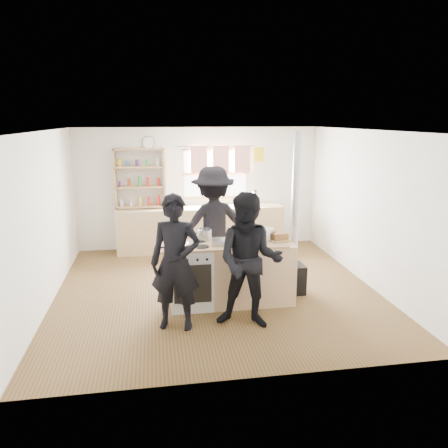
# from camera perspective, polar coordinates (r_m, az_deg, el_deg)

# --- Properties ---
(ground) EXTENTS (5.00, 5.00, 0.01)m
(ground) POSITION_cam_1_polar(r_m,az_deg,el_deg) (7.10, -1.02, -8.55)
(ground) COLOR brown
(ground) RESTS_ON ground
(back_counter) EXTENTS (3.40, 0.55, 0.90)m
(back_counter) POSITION_cam_1_polar(r_m,az_deg,el_deg) (9.05, -3.05, -0.59)
(back_counter) COLOR tan
(back_counter) RESTS_ON ground
(shelving_unit) EXTENTS (1.00, 0.28, 1.20)m
(shelving_unit) POSITION_cam_1_polar(r_m,az_deg,el_deg) (8.92, -10.95, 5.93)
(shelving_unit) COLOR tan
(shelving_unit) RESTS_ON back_counter
(thermos) EXTENTS (0.10, 0.10, 0.30)m
(thermos) POSITION_cam_1_polar(r_m,az_deg,el_deg) (9.11, 4.06, 3.36)
(thermos) COLOR silver
(thermos) RESTS_ON back_counter
(cooking_island) EXTENTS (1.97, 0.64, 0.93)m
(cooking_island) POSITION_cam_1_polar(r_m,az_deg,el_deg) (6.44, 0.95, -6.41)
(cooking_island) COLOR silver
(cooking_island) RESTS_ON ground
(skillet_greens) EXTENTS (0.42, 0.42, 0.05)m
(skillet_greens) POSITION_cam_1_polar(r_m,az_deg,el_deg) (6.11, -6.05, -2.74)
(skillet_greens) COLOR black
(skillet_greens) RESTS_ON cooking_island
(roast_tray) EXTENTS (0.34, 0.28, 0.07)m
(roast_tray) POSITION_cam_1_polar(r_m,az_deg,el_deg) (6.20, -0.19, -2.34)
(roast_tray) COLOR silver
(roast_tray) RESTS_ON cooking_island
(stockpot_stove) EXTENTS (0.23, 0.23, 0.19)m
(stockpot_stove) POSITION_cam_1_polar(r_m,az_deg,el_deg) (6.42, -2.61, -1.38)
(stockpot_stove) COLOR silver
(stockpot_stove) RESTS_ON cooking_island
(stockpot_counter) EXTENTS (0.27, 0.27, 0.21)m
(stockpot_counter) POSITION_cam_1_polar(r_m,az_deg,el_deg) (6.41, 5.25, -1.35)
(stockpot_counter) COLOR silver
(stockpot_counter) RESTS_ON cooking_island
(bread_board) EXTENTS (0.31, 0.24, 0.12)m
(bread_board) POSITION_cam_1_polar(r_m,az_deg,el_deg) (6.41, 7.34, -1.78)
(bread_board) COLOR tan
(bread_board) RESTS_ON cooking_island
(flue_heater) EXTENTS (0.35, 0.35, 2.50)m
(flue_heater) POSITION_cam_1_polar(r_m,az_deg,el_deg) (6.84, 9.07, -3.66)
(flue_heater) COLOR black
(flue_heater) RESTS_ON ground
(person_near_left) EXTENTS (0.73, 0.57, 1.77)m
(person_near_left) POSITION_cam_1_polar(r_m,az_deg,el_deg) (5.61, -6.36, -5.06)
(person_near_left) COLOR black
(person_near_left) RESTS_ON ground
(person_near_right) EXTENTS (1.04, 0.92, 1.78)m
(person_near_right) POSITION_cam_1_polar(r_m,az_deg,el_deg) (5.62, 3.33, -4.88)
(person_near_right) COLOR black
(person_near_right) RESTS_ON ground
(person_far) EXTENTS (1.33, 0.87, 1.93)m
(person_far) POSITION_cam_1_polar(r_m,az_deg,el_deg) (7.17, -1.41, -0.15)
(person_far) COLOR black
(person_far) RESTS_ON ground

